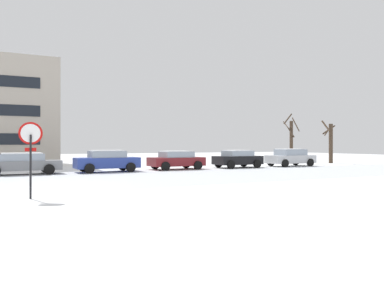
{
  "coord_description": "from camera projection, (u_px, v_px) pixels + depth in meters",
  "views": [
    {
      "loc": [
        -1.01,
        -15.9,
        1.84
      ],
      "look_at": [
        9.17,
        5.54,
        1.88
      ],
      "focal_mm": 34.7,
      "sensor_mm": 36.0,
      "label": 1
    }
  ],
  "objects": [
    {
      "name": "parked_car_gray",
      "position": [
        22.0,
        163.0,
        22.81
      ],
      "size": [
        4.61,
        2.26,
        1.33
      ],
      "color": "slate",
      "rests_on": "ground"
    },
    {
      "name": "parked_car_black",
      "position": [
        238.0,
        159.0,
        29.52
      ],
      "size": [
        3.89,
        2.15,
        1.4
      ],
      "color": "black",
      "rests_on": "ground"
    },
    {
      "name": "parked_car_silver",
      "position": [
        291.0,
        157.0,
        31.61
      ],
      "size": [
        4.38,
        2.12,
        1.49
      ],
      "color": "silver",
      "rests_on": "ground"
    },
    {
      "name": "tree_far_right",
      "position": [
        291.0,
        140.0,
        35.87
      ],
      "size": [
        1.43,
        1.42,
        4.91
      ],
      "color": "#423326",
      "rests_on": "ground"
    },
    {
      "name": "ground_plane",
      "position": [
        44.0,
        191.0,
        14.79
      ],
      "size": [
        120.0,
        120.0,
        0.0
      ],
      "primitive_type": "plane",
      "color": "white"
    },
    {
      "name": "parked_car_blue",
      "position": [
        107.0,
        161.0,
        24.91
      ],
      "size": [
        4.26,
        2.12,
        1.47
      ],
      "color": "#283D93",
      "rests_on": "ground"
    },
    {
      "name": "tree_far_mid",
      "position": [
        330.0,
        141.0,
        36.82
      ],
      "size": [
        1.66,
        1.44,
        4.26
      ],
      "color": "#423326",
      "rests_on": "ground"
    },
    {
      "name": "parked_car_maroon",
      "position": [
        176.0,
        160.0,
        27.48
      ],
      "size": [
        4.08,
        2.28,
        1.38
      ],
      "color": "maroon",
      "rests_on": "ground"
    },
    {
      "name": "stop_sign",
      "position": [
        31.0,
        145.0,
        12.49
      ],
      "size": [
        0.76,
        0.18,
        2.6
      ],
      "color": "black",
      "rests_on": "ground"
    },
    {
      "name": "road_surface",
      "position": [
        39.0,
        182.0,
        18.0
      ],
      "size": [
        80.0,
        9.11,
        0.0
      ],
      "color": "silver",
      "rests_on": "ground"
    }
  ]
}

